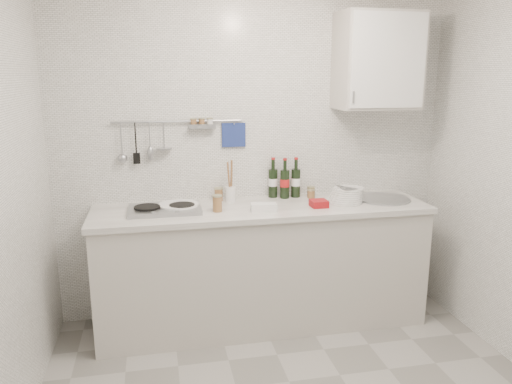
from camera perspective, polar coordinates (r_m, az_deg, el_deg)
back_wall at (r=3.85m, az=-0.22°, el=4.26°), size 3.00×0.02×2.50m
counter at (r=3.79m, az=0.80°, el=-8.74°), size 2.44×0.64×0.96m
wall_rail at (r=3.72m, az=-9.21°, el=6.50°), size 0.98×0.09×0.34m
wall_cabinet at (r=3.91m, az=13.78°, el=14.33°), size 0.60×0.38×0.70m
plate_stack_hob at (r=3.58m, az=-8.92°, el=-1.66°), size 0.30×0.30×0.04m
plate_stack_sink at (r=3.80m, az=10.31°, el=-0.36°), size 0.28×0.27×0.11m
wine_bottles at (r=3.86m, az=3.28°, el=1.63°), size 0.25×0.12×0.31m
butter_dish at (r=3.50m, az=0.89°, el=-1.75°), size 0.19×0.11×0.05m
strawberry_punnet at (r=3.64m, az=7.20°, el=-1.31°), size 0.12×0.12×0.05m
utensil_crock at (r=3.73m, az=-2.94°, el=-0.03°), size 0.08×0.08×0.32m
jar_a at (r=3.78m, az=-4.29°, el=-0.25°), size 0.07×0.07×0.10m
jar_b at (r=3.93m, az=6.30°, el=0.07°), size 0.06×0.06×0.08m
jar_c at (r=3.89m, az=6.32°, el=-0.17°), size 0.06×0.06×0.07m
jar_d at (r=3.49m, az=-4.44°, el=-1.29°), size 0.07×0.07×0.12m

